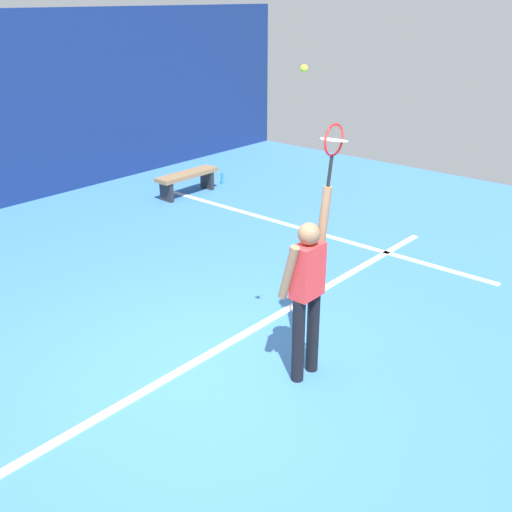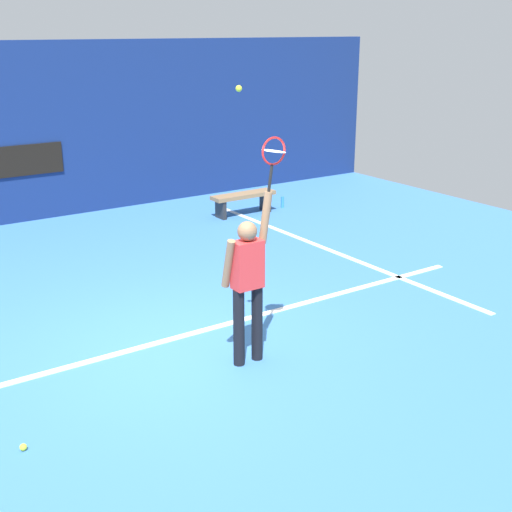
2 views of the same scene
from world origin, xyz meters
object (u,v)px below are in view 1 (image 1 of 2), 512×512
(tennis_ball, at_px, (304,68))
(water_bottle, at_px, (222,178))
(tennis_player, at_px, (307,287))
(court_bench, at_px, (187,178))
(tennis_racket, at_px, (333,144))

(tennis_ball, xyz_separation_m, water_bottle, (4.64, 5.48, -2.98))
(tennis_player, height_order, court_bench, tennis_player)
(court_bench, bearing_deg, tennis_player, -122.86)
(tennis_racket, relative_size, court_bench, 0.44)
(court_bench, distance_m, water_bottle, 1.02)
(tennis_player, xyz_separation_m, tennis_racket, (0.34, -0.00, 1.38))
(tennis_player, height_order, water_bottle, tennis_player)
(tennis_racket, distance_m, water_bottle, 7.37)
(tennis_ball, relative_size, court_bench, 0.05)
(tennis_racket, height_order, court_bench, tennis_racket)
(water_bottle, bearing_deg, court_bench, -180.00)
(court_bench, xyz_separation_m, water_bottle, (1.00, 0.00, -0.22))
(tennis_ball, bearing_deg, water_bottle, 49.77)
(tennis_ball, bearing_deg, tennis_racket, -12.04)
(tennis_player, distance_m, court_bench, 6.66)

